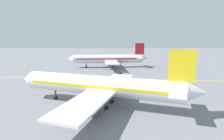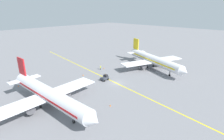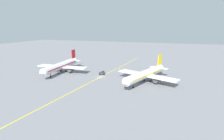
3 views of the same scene
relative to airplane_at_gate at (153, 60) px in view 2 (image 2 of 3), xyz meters
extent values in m
plane|color=slate|center=(22.19, -0.65, -3.71)|extent=(400.00, 400.00, 0.00)
cube|color=yellow|center=(22.19, -0.65, -3.71)|extent=(14.80, 119.18, 0.01)
cylinder|color=white|center=(0.16, 0.41, 0.09)|extent=(14.07, 29.31, 3.60)
cone|color=white|center=(5.94, 15.55, 0.09)|extent=(4.05, 3.46, 3.42)
cone|color=white|center=(-5.73, -15.00, 0.39)|extent=(3.93, 3.89, 3.06)
cube|color=yellow|center=(0.16, 0.41, 0.24)|extent=(13.04, 26.52, 0.50)
cube|color=white|center=(-0.20, -0.52, -0.63)|extent=(28.01, 14.85, 0.36)
cylinder|color=#4C4C51|center=(-4.87, 1.26, -1.88)|extent=(3.20, 3.77, 2.20)
cylinder|color=#4C4C51|center=(4.47, -2.31, -1.88)|extent=(3.20, 3.77, 2.20)
cube|color=yellow|center=(-4.84, -12.67, 4.39)|extent=(1.76, 3.87, 5.00)
cube|color=white|center=(-4.66, -12.20, 0.49)|extent=(9.26, 5.45, 0.24)
cylinder|color=#4C4C51|center=(3.58, 9.38, -2.31)|extent=(0.36, 0.36, 2.00)
cylinder|color=black|center=(3.58, 9.38, -3.31)|extent=(0.55, 0.85, 0.80)
cylinder|color=#4C4C51|center=(-2.05, -0.89, -2.31)|extent=(0.36, 0.36, 2.00)
cylinder|color=black|center=(-2.05, -0.89, -3.31)|extent=(0.55, 0.85, 0.80)
cylinder|color=#4C4C51|center=(0.94, -2.03, -2.31)|extent=(0.36, 0.36, 2.00)
cylinder|color=black|center=(0.94, -2.03, -3.31)|extent=(0.55, 0.85, 0.80)
cylinder|color=silver|center=(45.30, -2.11, 0.09)|extent=(4.93, 30.13, 3.60)
cone|color=silver|center=(44.58, 14.07, 0.09)|extent=(3.52, 2.55, 3.42)
cone|color=silver|center=(46.04, -18.59, 0.39)|extent=(3.19, 3.13, 3.06)
cube|color=red|center=(45.30, -2.11, 0.24)|extent=(4.84, 27.14, 0.50)
cube|color=silver|center=(45.35, -3.11, -0.63)|extent=(28.20, 6.44, 0.36)
cylinder|color=#4C4C51|center=(40.35, -3.33, -1.88)|extent=(2.34, 3.29, 2.20)
cylinder|color=#4C4C51|center=(50.34, -2.89, -1.88)|extent=(2.34, 3.29, 2.20)
cube|color=red|center=(45.93, -16.10, 4.39)|extent=(0.54, 4.01, 5.00)
cube|color=silver|center=(45.90, -15.60, 0.49)|extent=(9.10, 2.80, 0.24)
cylinder|color=#4C4C51|center=(44.87, 7.48, -2.31)|extent=(0.36, 0.36, 2.00)
cylinder|color=black|center=(44.87, 7.48, -3.31)|extent=(0.32, 0.81, 0.80)
cylinder|color=#4C4C51|center=(43.79, -4.18, -2.31)|extent=(0.36, 0.36, 2.00)
cylinder|color=black|center=(43.79, -4.18, -3.31)|extent=(0.32, 0.81, 0.80)
cylinder|color=#4C4C51|center=(46.99, -4.04, -2.31)|extent=(0.36, 0.36, 2.00)
cylinder|color=black|center=(46.99, -4.04, -3.31)|extent=(0.32, 0.81, 0.80)
cube|color=#333842|center=(23.13, -5.27, -2.91)|extent=(3.16, 1.84, 0.90)
cube|color=black|center=(22.59, -5.33, -2.11)|extent=(1.24, 1.40, 0.70)
sphere|color=orange|center=(22.59, -5.33, -1.68)|extent=(0.16, 0.16, 0.16)
cylinder|color=black|center=(22.25, -6.13, -3.36)|extent=(0.72, 0.33, 0.70)
cylinder|color=black|center=(22.08, -4.64, -3.36)|extent=(0.72, 0.33, 0.70)
cylinder|color=black|center=(24.19, -5.90, -3.36)|extent=(0.72, 0.33, 0.70)
cylinder|color=black|center=(24.02, -4.41, -3.36)|extent=(0.72, 0.33, 0.70)
cylinder|color=#23232D|center=(16.29, -14.77, -3.28)|extent=(0.16, 0.16, 0.85)
cylinder|color=#23232D|center=(16.48, -14.72, -3.28)|extent=(0.16, 0.16, 0.85)
cube|color=#CCD819|center=(16.39, -14.75, -2.56)|extent=(0.41, 0.31, 0.60)
cylinder|color=#CCD819|center=(16.16, -14.81, -2.56)|extent=(0.10, 0.10, 0.55)
cylinder|color=#CCD819|center=(16.62, -14.68, -2.56)|extent=(0.10, 0.10, 0.55)
sphere|color=tan|center=(16.39, -14.75, -2.14)|extent=(0.22, 0.22, 0.22)
cone|color=orange|center=(25.69, -14.26, -3.43)|extent=(0.32, 0.32, 0.55)
cone|color=orange|center=(46.15, -21.65, -3.43)|extent=(0.32, 0.32, 0.55)
cone|color=orange|center=(34.25, 8.28, -3.43)|extent=(0.32, 0.32, 0.55)
cone|color=orange|center=(14.49, -14.63, -3.43)|extent=(0.32, 0.32, 0.55)
camera|label=1|loc=(-31.07, -0.77, 8.41)|focal=28.00mm
camera|label=2|loc=(62.46, 35.90, 20.02)|focal=28.00mm
camera|label=3|loc=(-9.57, 75.18, 20.30)|focal=28.00mm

